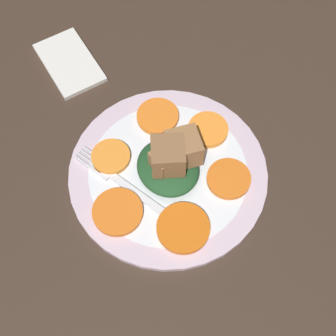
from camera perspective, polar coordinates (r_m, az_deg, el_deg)
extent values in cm
cube|color=#38281E|center=(71.49, 0.00, -1.13)|extent=(120.00, 120.00, 2.00)
cylinder|color=silver|center=(70.15, 0.00, -0.59)|extent=(29.76, 29.76, 1.00)
cylinder|color=white|center=(70.10, 0.00, -0.57)|extent=(23.81, 23.81, 1.00)
cylinder|color=orange|center=(70.75, -6.98, 1.37)|extent=(5.87, 5.87, 0.88)
cylinder|color=orange|center=(66.86, -6.16, -5.33)|extent=(7.24, 7.24, 0.88)
cylinder|color=#D45F12|center=(65.66, 1.87, -7.32)|extent=(7.52, 7.52, 0.88)
cylinder|color=orange|center=(69.13, 7.41, -1.31)|extent=(6.49, 6.49, 0.88)
cylinder|color=orange|center=(72.89, 4.89, 4.69)|extent=(6.26, 6.26, 0.88)
cylinder|color=orange|center=(73.94, -1.26, 6.31)|extent=(6.62, 6.62, 0.88)
ellipsoid|color=#1E4723|center=(68.55, 0.00, 0.07)|extent=(9.92, 8.93, 2.36)
cube|color=brown|center=(65.44, -0.16, 1.47)|extent=(6.32, 6.32, 4.69)
cube|color=olive|center=(66.00, -0.56, 1.12)|extent=(3.68, 3.68, 3.32)
cube|color=olive|center=(66.09, 2.00, 2.33)|extent=(5.58, 5.58, 4.57)
cube|color=silver|center=(67.55, -2.82, -3.83)|extent=(12.15, 5.65, 0.40)
cube|color=silver|center=(69.85, -7.35, -0.55)|extent=(2.27, 2.71, 0.40)
cube|color=silver|center=(70.86, -9.85, 0.31)|extent=(4.74, 2.11, 0.40)
cube|color=silver|center=(71.03, -9.49, 0.69)|extent=(4.74, 2.11, 0.40)
cube|color=silver|center=(71.21, -9.14, 1.07)|extent=(4.74, 2.11, 0.40)
cube|color=silver|center=(71.39, -8.79, 1.45)|extent=(4.74, 2.11, 0.40)
cube|color=silver|center=(83.52, -11.93, 12.45)|extent=(13.09, 7.86, 0.80)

